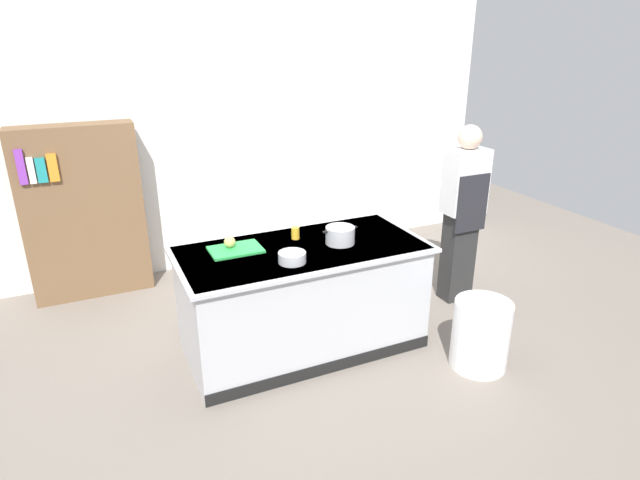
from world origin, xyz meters
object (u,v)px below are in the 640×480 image
trash_bin (481,334)px  person_chef (463,211)px  onion (230,242)px  juice_cup (295,233)px  stock_pot (340,235)px  mixing_bowl (292,257)px  bookshelf (84,213)px

trash_bin → person_chef: (0.57, 1.02, 0.63)m
onion → juice_cup: 0.55m
onion → juice_cup: onion is taller
stock_pot → mixing_bowl: size_ratio=1.45×
juice_cup → bookshelf: 2.23m
onion → stock_pot: 0.88m
stock_pot → mixing_bowl: bearing=-158.9°
mixing_bowl → juice_cup: 0.48m
bookshelf → person_chef: bearing=-26.7°
stock_pot → person_chef: 1.42m
stock_pot → trash_bin: size_ratio=0.54×
juice_cup → onion: bearing=-179.5°
juice_cup → trash_bin: 1.68m
person_chef → trash_bin: bearing=159.8°
bookshelf → mixing_bowl: bearing=-56.4°
stock_pot → juice_cup: (-0.29, 0.24, -0.02)m
juice_cup → mixing_bowl: bearing=-115.2°
onion → bookshelf: (-1.00, 1.61, -0.11)m
mixing_bowl → trash_bin: size_ratio=0.37×
juice_cup → person_chef: 1.69m
onion → bookshelf: size_ratio=0.05×
bookshelf → juice_cup: bearing=-45.9°
juice_cup → bookshelf: size_ratio=0.06×
mixing_bowl → person_chef: person_chef is taller
stock_pot → trash_bin: stock_pot is taller
person_chef → bookshelf: bearing=72.2°
juice_cup → trash_bin: juice_cup is taller
onion → mixing_bowl: 0.55m
trash_bin → person_chef: 1.33m
onion → person_chef: 2.25m
juice_cup → person_chef: size_ratio=0.06×
onion → bookshelf: 1.90m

